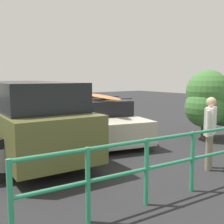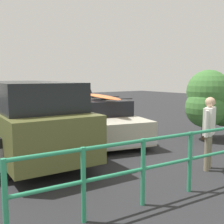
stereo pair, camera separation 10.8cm
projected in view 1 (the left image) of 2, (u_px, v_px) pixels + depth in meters
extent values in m
cube|color=#28282B|center=(86.00, 137.00, 9.40)|extent=(44.00, 44.00, 0.02)
cube|color=#B7B29E|center=(101.00, 125.00, 8.93)|extent=(2.60, 4.21, 0.66)
cube|color=black|center=(99.00, 107.00, 9.00)|extent=(1.93, 2.18, 0.46)
cube|color=silver|center=(127.00, 144.00, 7.20)|extent=(1.77, 0.51, 0.14)
cube|color=silver|center=(83.00, 122.00, 10.71)|extent=(1.77, 0.51, 0.14)
cylinder|color=black|center=(144.00, 136.00, 8.19)|extent=(0.56, 0.18, 0.56)
cylinder|color=#99999E|center=(144.00, 136.00, 8.19)|extent=(0.31, 0.19, 0.31)
cylinder|color=black|center=(86.00, 141.00, 7.50)|extent=(0.56, 0.18, 0.56)
cylinder|color=#99999E|center=(86.00, 141.00, 7.50)|extent=(0.31, 0.19, 0.31)
cylinder|color=black|center=(112.00, 123.00, 10.41)|extent=(0.56, 0.18, 0.56)
cylinder|color=#99999E|center=(112.00, 123.00, 10.41)|extent=(0.31, 0.19, 0.31)
cylinder|color=black|center=(64.00, 127.00, 9.71)|extent=(0.56, 0.18, 0.56)
cylinder|color=#99999E|center=(64.00, 127.00, 9.71)|extent=(0.31, 0.19, 0.31)
cylinder|color=black|center=(105.00, 99.00, 8.50)|extent=(1.80, 0.45, 0.03)
cylinder|color=black|center=(94.00, 97.00, 9.44)|extent=(1.80, 0.45, 0.03)
ellipsoid|color=orange|center=(102.00, 97.00, 8.91)|extent=(1.10, 2.89, 0.09)
cone|color=black|center=(90.00, 91.00, 9.94)|extent=(0.10, 0.10, 0.14)
cube|color=brown|center=(28.00, 127.00, 7.01)|extent=(2.04, 4.80, 0.98)
cube|color=black|center=(26.00, 95.00, 6.91)|extent=(1.84, 3.76, 0.63)
cylinder|color=black|center=(5.00, 112.00, 9.04)|extent=(0.77, 0.22, 0.76)
cylinder|color=black|center=(87.00, 147.00, 6.38)|extent=(0.84, 0.22, 0.84)
cylinder|color=#99999E|center=(87.00, 147.00, 6.38)|extent=(0.46, 0.23, 0.46)
cylinder|color=black|center=(3.00, 160.00, 5.38)|extent=(0.84, 0.22, 0.84)
cylinder|color=#99999E|center=(3.00, 160.00, 5.38)|extent=(0.46, 0.23, 0.46)
cylinder|color=black|center=(44.00, 128.00, 8.73)|extent=(0.84, 0.22, 0.84)
cylinder|color=#99999E|center=(44.00, 128.00, 8.73)|extent=(0.46, 0.23, 0.46)
cylinder|color=gray|center=(210.00, 151.00, 6.17)|extent=(0.11, 0.11, 0.77)
cylinder|color=gray|center=(208.00, 153.00, 5.98)|extent=(0.11, 0.11, 0.77)
cube|color=silver|center=(210.00, 121.00, 5.99)|extent=(0.48, 0.35, 0.58)
sphere|color=#D6A884|center=(211.00, 102.00, 5.94)|extent=(0.21, 0.21, 0.21)
cylinder|color=silver|center=(213.00, 120.00, 6.22)|extent=(0.08, 0.08, 0.55)
cylinder|color=silver|center=(208.00, 124.00, 5.76)|extent=(0.08, 0.08, 0.55)
cylinder|color=#2D9366|center=(192.00, 162.00, 4.88)|extent=(0.07, 0.07, 1.06)
cylinder|color=#2D9366|center=(146.00, 172.00, 4.35)|extent=(0.07, 0.07, 1.06)
cylinder|color=#2D9366|center=(88.00, 185.00, 3.82)|extent=(0.07, 0.07, 1.06)
cylinder|color=#2D9366|center=(10.00, 203.00, 3.29)|extent=(0.07, 0.07, 1.06)
cylinder|color=#2D9366|center=(213.00, 130.00, 5.08)|extent=(7.10, 0.61, 0.06)
cylinder|color=#2D9366|center=(212.00, 155.00, 5.14)|extent=(7.10, 0.61, 0.06)
cylinder|color=brown|center=(205.00, 132.00, 9.02)|extent=(0.28, 0.28, 0.49)
sphere|color=#427A38|center=(224.00, 104.00, 9.02)|extent=(1.45, 1.45, 1.45)
sphere|color=#427A38|center=(208.00, 99.00, 8.97)|extent=(1.32, 1.32, 1.32)
sphere|color=#427A38|center=(208.00, 91.00, 8.87)|extent=(1.35, 1.35, 1.35)
sphere|color=#427A38|center=(205.00, 107.00, 8.84)|extent=(1.27, 1.27, 1.27)
sphere|color=#427A38|center=(208.00, 105.00, 9.05)|extent=(0.98, 0.98, 0.98)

